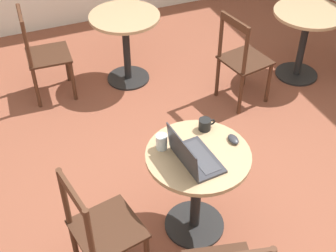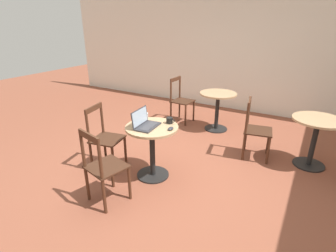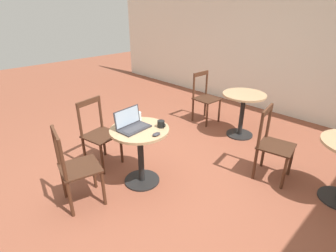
% 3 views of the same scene
% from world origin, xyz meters
% --- Properties ---
extents(ground_plane, '(16.00, 16.00, 0.00)m').
position_xyz_m(ground_plane, '(0.00, 0.00, 0.00)').
color(ground_plane, brown).
extents(wall_back, '(9.40, 0.06, 2.70)m').
position_xyz_m(wall_back, '(0.00, 3.23, 1.35)').
color(wall_back, silver).
rests_on(wall_back, ground_plane).
extents(cafe_table_near, '(0.67, 0.67, 0.72)m').
position_xyz_m(cafe_table_near, '(-0.08, -0.15, 0.52)').
color(cafe_table_near, black).
rests_on(cafe_table_near, ground_plane).
extents(cafe_table_far, '(0.67, 0.67, 0.72)m').
position_xyz_m(cafe_table_far, '(0.08, 1.82, 0.52)').
color(cafe_table_far, black).
rests_on(cafe_table_far, ground_plane).
extents(chair_near_front, '(0.47, 0.47, 0.90)m').
position_xyz_m(chair_near_front, '(-0.26, -0.87, 0.44)').
color(chair_near_front, '#472819').
rests_on(chair_near_front, ground_plane).
extents(chair_near_left, '(0.46, 0.46, 0.90)m').
position_xyz_m(chair_near_left, '(-0.78, -0.28, 0.44)').
color(chair_near_left, '#472819').
rests_on(chair_near_left, ground_plane).
extents(chair_mid_left, '(0.46, 0.46, 0.90)m').
position_xyz_m(chair_mid_left, '(0.95, 1.07, 0.44)').
color(chair_mid_left, '#472819').
rests_on(chair_mid_left, ground_plane).
extents(chair_far_left, '(0.41, 0.41, 0.90)m').
position_xyz_m(chair_far_left, '(-0.71, 1.86, 0.44)').
color(chair_far_left, '#472819').
rests_on(chair_far_left, ground_plane).
extents(laptop, '(0.26, 0.38, 0.22)m').
position_xyz_m(laptop, '(-0.14, -0.20, 0.76)').
color(laptop, '#2D2D33').
rests_on(laptop, cafe_table_near).
extents(mouse, '(0.06, 0.10, 0.03)m').
position_xyz_m(mouse, '(0.18, -0.13, 0.73)').
color(mouse, '#2D2D33').
rests_on(mouse, cafe_table_near).
extents(mug, '(0.12, 0.08, 0.08)m').
position_xyz_m(mug, '(0.06, 0.05, 0.76)').
color(mug, black).
rests_on(mug, cafe_table_near).
extents(drinking_glass, '(0.07, 0.07, 0.10)m').
position_xyz_m(drinking_glass, '(-0.28, -0.01, 0.77)').
color(drinking_glass, silver).
rests_on(drinking_glass, cafe_table_near).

